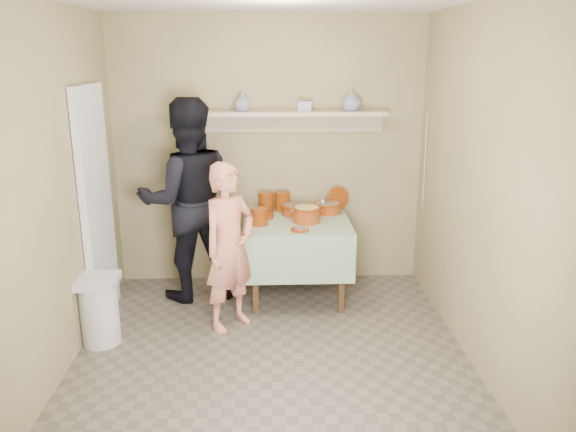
{
  "coord_description": "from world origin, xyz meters",
  "views": [
    {
      "loc": [
        -0.02,
        -3.68,
        2.24
      ],
      "look_at": [
        0.15,
        0.75,
        0.95
      ],
      "focal_mm": 35.0,
      "sensor_mm": 36.0,
      "label": 1
    }
  ],
  "objects_px": {
    "serving_table": "(297,232)",
    "cazuela_rice": "(307,213)",
    "person_helper": "(188,201)",
    "person_cook": "(230,247)",
    "trash_bin": "(99,310)"
  },
  "relations": [
    {
      "from": "serving_table",
      "to": "cazuela_rice",
      "type": "bearing_deg",
      "value": -45.25
    },
    {
      "from": "person_cook",
      "to": "cazuela_rice",
      "type": "xyz_separation_m",
      "value": [
        0.67,
        0.51,
        0.14
      ]
    },
    {
      "from": "person_cook",
      "to": "cazuela_rice",
      "type": "height_order",
      "value": "person_cook"
    },
    {
      "from": "person_helper",
      "to": "serving_table",
      "type": "height_order",
      "value": "person_helper"
    },
    {
      "from": "person_cook",
      "to": "serving_table",
      "type": "bearing_deg",
      "value": 0.2
    },
    {
      "from": "person_cook",
      "to": "person_helper",
      "type": "height_order",
      "value": "person_helper"
    },
    {
      "from": "trash_bin",
      "to": "serving_table",
      "type": "bearing_deg",
      "value": 27.81
    },
    {
      "from": "person_helper",
      "to": "cazuela_rice",
      "type": "height_order",
      "value": "person_helper"
    },
    {
      "from": "person_helper",
      "to": "cazuela_rice",
      "type": "relative_size",
      "value": 5.68
    },
    {
      "from": "person_cook",
      "to": "serving_table",
      "type": "relative_size",
      "value": 1.45
    },
    {
      "from": "serving_table",
      "to": "cazuela_rice",
      "type": "distance_m",
      "value": 0.24
    },
    {
      "from": "cazuela_rice",
      "to": "trash_bin",
      "type": "relative_size",
      "value": 0.59
    },
    {
      "from": "cazuela_rice",
      "to": "trash_bin",
      "type": "distance_m",
      "value": 1.94
    },
    {
      "from": "person_cook",
      "to": "trash_bin",
      "type": "distance_m",
      "value": 1.14
    },
    {
      "from": "serving_table",
      "to": "person_helper",
      "type": "bearing_deg",
      "value": 176.73
    }
  ]
}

